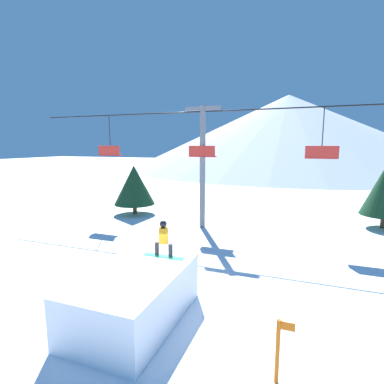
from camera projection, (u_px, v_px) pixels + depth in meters
The scene contains 7 objects.
ground_plane at pixel (159, 314), 9.99m from camera, with size 220.00×220.00×0.00m, color white.
mountain_ridge at pixel (287, 132), 72.76m from camera, with size 75.24×75.24×17.47m.
snow_ramp at pixel (135, 297), 9.51m from camera, with size 2.71×4.44×1.61m.
snowboarder at pixel (163, 239), 10.63m from camera, with size 1.54×0.34×1.34m.
chairlift at pixel (202, 155), 19.81m from camera, with size 25.62×0.44×8.12m.
pine_tree_near at pixel (134, 185), 24.17m from camera, with size 3.27×3.27×3.98m.
trail_marker at pixel (278, 350), 6.97m from camera, with size 0.41×0.10×1.61m.
Camera 1 is at (4.28, -8.26, 5.58)m, focal length 28.00 mm.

